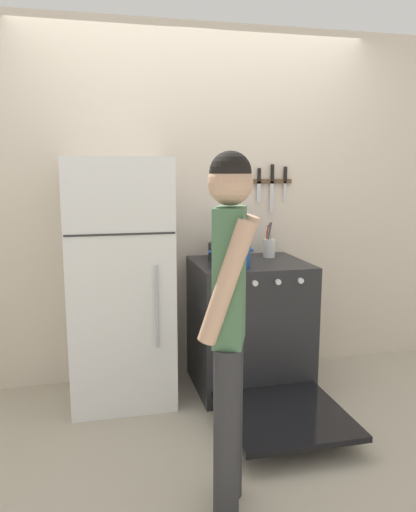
# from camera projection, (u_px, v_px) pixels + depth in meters

# --- Properties ---
(ground_plane) EXTENTS (14.00, 14.00, 0.00)m
(ground_plane) POSITION_uv_depth(u_px,v_px,m) (198.00, 370.00, 3.87)
(ground_plane) COLOR #B2A893
(wall_back) EXTENTS (10.00, 0.06, 2.55)m
(wall_back) POSITION_uv_depth(u_px,v_px,m) (196.00, 205.00, 3.67)
(wall_back) COLOR beige
(wall_back) RESTS_ON ground_plane
(refrigerator) EXTENTS (0.66, 0.65, 1.61)m
(refrigerator) POSITION_uv_depth(u_px,v_px,m) (119.00, 282.00, 3.29)
(refrigerator) COLOR white
(refrigerator) RESTS_ON ground_plane
(stove_range) EXTENTS (0.77, 1.39, 0.91)m
(stove_range) POSITION_uv_depth(u_px,v_px,m) (250.00, 326.00, 3.50)
(stove_range) COLOR #232326
(stove_range) RESTS_ON ground_plane
(dutch_oven_pot) EXTENTS (0.31, 0.26, 0.17)m
(dutch_oven_pot) POSITION_uv_depth(u_px,v_px,m) (231.00, 256.00, 3.28)
(dutch_oven_pot) COLOR #1E4C9E
(dutch_oven_pot) RESTS_ON stove_range
(tea_kettle) EXTENTS (0.25, 0.20, 0.26)m
(tea_kettle) POSITION_uv_depth(u_px,v_px,m) (223.00, 248.00, 3.54)
(tea_kettle) COLOR black
(tea_kettle) RESTS_ON stove_range
(utensil_jar) EXTENTS (0.08, 0.08, 0.26)m
(utensil_jar) POSITION_uv_depth(u_px,v_px,m) (269.00, 247.00, 3.62)
(utensil_jar) COLOR silver
(utensil_jar) RESTS_ON stove_range
(person) EXTENTS (0.34, 0.39, 1.62)m
(person) POSITION_uv_depth(u_px,v_px,m) (229.00, 314.00, 2.16)
(person) COLOR #2D2D30
(person) RESTS_ON ground_plane
(wall_knife_strip) EXTENTS (0.31, 0.03, 0.36)m
(wall_knife_strip) POSITION_uv_depth(u_px,v_px,m) (272.00, 181.00, 3.73)
(wall_knife_strip) COLOR brown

